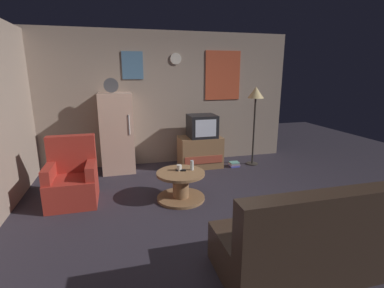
{
  "coord_description": "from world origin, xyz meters",
  "views": [
    {
      "loc": [
        -1.01,
        -3.37,
        1.87
      ],
      "look_at": [
        0.12,
        0.9,
        0.75
      ],
      "focal_mm": 26.61,
      "sensor_mm": 36.0,
      "label": 1
    }
  ],
  "objects": [
    {
      "name": "crt_tv",
      "position": [
        0.6,
        1.93,
        0.84
      ],
      "size": [
        0.54,
        0.51,
        0.44
      ],
      "color": "black",
      "rests_on": "tv_stand"
    },
    {
      "name": "coffee_table",
      "position": [
        -0.15,
        0.52,
        0.22
      ],
      "size": [
        0.72,
        0.72,
        0.43
      ],
      "color": "#8E6642",
      "rests_on": "ground_plane"
    },
    {
      "name": "fridge",
      "position": [
        -1.03,
        2.1,
        0.75
      ],
      "size": [
        0.6,
        0.62,
        1.77
      ],
      "color": "beige",
      "rests_on": "ground_plane"
    },
    {
      "name": "wall_with_art",
      "position": [
        0.01,
        2.45,
        1.34
      ],
      "size": [
        5.2,
        0.12,
        2.66
      ],
      "color": "gray",
      "rests_on": "ground_plane"
    },
    {
      "name": "standing_lamp",
      "position": [
        1.66,
        1.79,
        1.36
      ],
      "size": [
        0.32,
        0.32,
        1.59
      ],
      "color": "#332D28",
      "rests_on": "ground_plane"
    },
    {
      "name": "book_stack",
      "position": [
        1.23,
        1.73,
        0.05
      ],
      "size": [
        0.2,
        0.16,
        0.1
      ],
      "color": "#4D55C8",
      "rests_on": "ground_plane"
    },
    {
      "name": "ground_plane",
      "position": [
        0.0,
        0.0,
        0.0
      ],
      "size": [
        12.0,
        12.0,
        0.0
      ],
      "primitive_type": "plane",
      "color": "#2D2833"
    },
    {
      "name": "remote_control",
      "position": [
        -0.13,
        0.57,
        0.44
      ],
      "size": [
        0.16,
        0.08,
        0.02
      ],
      "primitive_type": "cube",
      "rotation": [
        0.0,
        0.0,
        -0.28
      ],
      "color": "black",
      "rests_on": "coffee_table"
    },
    {
      "name": "couch",
      "position": [
        0.67,
        -1.37,
        0.31
      ],
      "size": [
        1.7,
        0.8,
        0.92
      ],
      "color": "#38281E",
      "rests_on": "ground_plane"
    },
    {
      "name": "armchair",
      "position": [
        -1.7,
        0.85,
        0.34
      ],
      "size": [
        0.68,
        0.68,
        0.96
      ],
      "color": "#A52D23",
      "rests_on": "ground_plane"
    },
    {
      "name": "mug_ceramic_white",
      "position": [
        -0.16,
        0.59,
        0.48
      ],
      "size": [
        0.08,
        0.08,
        0.09
      ],
      "primitive_type": "cylinder",
      "color": "silver",
      "rests_on": "coffee_table"
    },
    {
      "name": "tv_stand",
      "position": [
        0.57,
        1.93,
        0.31
      ],
      "size": [
        0.84,
        0.53,
        0.62
      ],
      "color": "#8E6642",
      "rests_on": "ground_plane"
    },
    {
      "name": "wine_glass",
      "position": [
        0.04,
        0.57,
        0.51
      ],
      "size": [
        0.05,
        0.05,
        0.15
      ],
      "primitive_type": "cylinder",
      "color": "silver",
      "rests_on": "coffee_table"
    }
  ]
}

